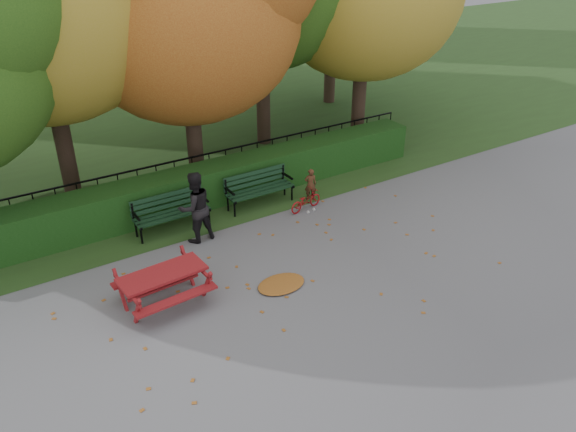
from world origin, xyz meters
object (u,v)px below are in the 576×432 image
bench_right (258,186)px  picnic_table (163,279)px  bicycle (306,200)px  adult (195,207)px  bench_left (170,210)px  child (310,184)px

bench_right → picnic_table: size_ratio=1.05×
bicycle → adult: bearing=77.9°
bench_left → adult: 0.92m
bicycle → bench_right: bearing=33.2°
bench_right → child: bearing=-21.3°
child → bicycle: size_ratio=0.89×
picnic_table → bicycle: (4.49, 1.75, -0.29)m
picnic_table → child: 5.38m
picnic_table → bicycle: picnic_table is taller
bench_right → picnic_table: (-3.63, -2.67, 0.03)m
adult → child: bearing=-179.3°
adult → bicycle: size_ratio=1.71×
bench_right → adult: 2.27m
bench_right → child: 1.38m
child → picnic_table: bearing=48.0°
picnic_table → bicycle: 4.83m
bench_left → child: size_ratio=2.05×
adult → bicycle: bearing=173.5°
bench_left → child: 3.72m
bicycle → child: bearing=-55.9°
bench_left → bench_right: (2.40, 0.00, 0.00)m
bench_right → child: (1.29, -0.50, -0.08)m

